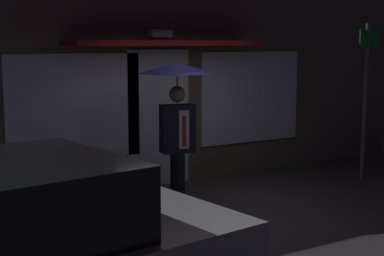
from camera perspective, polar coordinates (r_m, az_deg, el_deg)
ground_plane at (r=7.86m, az=4.37°, el=-8.77°), size 18.00×18.00×0.00m
building_facade at (r=9.51m, az=-3.76°, el=6.35°), size 10.83×1.00×3.99m
person_with_umbrella at (r=7.93m, az=-1.44°, el=2.68°), size 1.03×1.03×2.04m
street_sign_post at (r=10.15m, az=16.58°, el=3.30°), size 0.40×0.07×2.62m
sidewalk_bollard at (r=8.58m, az=-8.16°, el=-4.97°), size 0.28×0.28×0.69m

